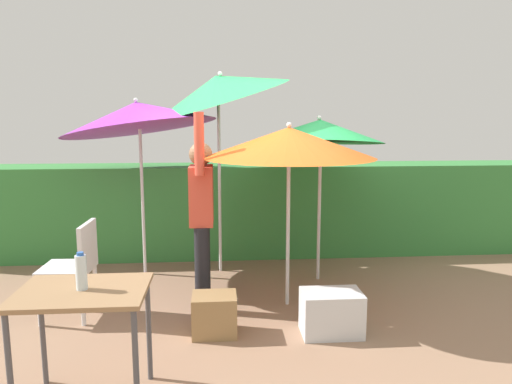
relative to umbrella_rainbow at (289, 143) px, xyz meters
name	(u,v)px	position (x,y,z in m)	size (l,w,h in m)	color
ground_plane	(258,309)	(-0.30, -0.11, -1.60)	(24.00, 24.00, 0.00)	#937056
hedge_row	(247,209)	(-0.30, 1.81, -0.99)	(8.00, 0.70, 1.21)	#38843D
umbrella_rainbow	(289,143)	(0.00, 0.00, 0.00)	(1.63, 1.63, 1.79)	silver
umbrella_orange	(320,131)	(0.44, 0.71, 0.08)	(1.42, 1.42, 1.89)	silver
umbrella_yellow	(138,116)	(-1.56, 1.02, 0.25)	(1.77, 1.75, 2.19)	silver
umbrella_navy	(219,88)	(-0.64, 1.05, 0.56)	(1.62, 1.59, 2.58)	silver
person_vendor	(202,212)	(-0.83, 0.04, -0.66)	(0.22, 0.55, 1.88)	black
chair_plastic	(75,264)	(-1.99, -0.14, -1.09)	(0.46, 0.46, 0.89)	silver
cooler_box	(331,313)	(0.28, -0.67, -1.41)	(0.51, 0.33, 0.37)	silver
crate_cardboard	(215,315)	(-0.71, -0.60, -1.42)	(0.38, 0.30, 0.35)	#9E7A4C
folding_table	(83,304)	(-1.52, -1.52, -0.92)	(0.80, 0.60, 0.77)	#4C4C51
bottle_water	(81,272)	(-1.52, -1.52, -0.71)	(0.07, 0.07, 0.24)	silver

